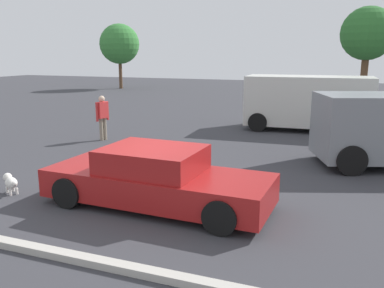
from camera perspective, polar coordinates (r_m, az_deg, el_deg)
ground_plane at (r=8.93m, az=-5.69°, el=-7.86°), size 80.00×80.00×0.00m
sedan_foreground at (r=8.46m, az=-5.01°, el=-4.92°), size 4.75×1.96×1.23m
dog at (r=10.14m, az=-24.01°, el=-4.85°), size 0.59×0.43×0.42m
van_white at (r=17.35m, az=15.85°, el=5.75°), size 5.02×2.34×2.20m
pedestrian at (r=15.11m, az=-12.40°, el=4.11°), size 0.34×0.55×1.62m
parking_curb at (r=6.75m, az=-16.64°, el=-14.82°), size 9.36×0.20×0.12m
tree_back_left at (r=25.55m, az=23.31°, el=13.89°), size 2.97×2.97×5.66m
tree_back_right at (r=37.41m, az=-10.10°, el=13.58°), size 3.47×3.47×5.63m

